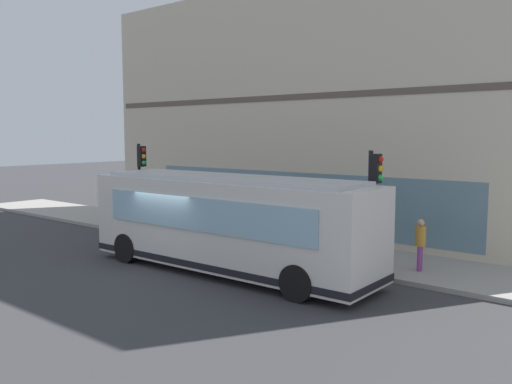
{
  "coord_description": "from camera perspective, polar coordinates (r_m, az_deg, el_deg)",
  "views": [
    {
      "loc": [
        -11.86,
        -12.79,
        4.36
      ],
      "look_at": [
        2.55,
        -1.11,
        2.36
      ],
      "focal_mm": 37.54,
      "sensor_mm": 36.0,
      "label": 1
    }
  ],
  "objects": [
    {
      "name": "traffic_light_down_block",
      "position": [
        24.13,
        -12.16,
        2.32
      ],
      "size": [
        0.32,
        0.49,
        3.8
      ],
      "color": "black",
      "rests_on": "sidewalk_curb"
    },
    {
      "name": "pedestrian_by_light_pole",
      "position": [
        17.34,
        17.11,
        -5.05
      ],
      "size": [
        0.32,
        0.32,
        1.61
      ],
      "color": "#8C3F8C",
      "rests_on": "sidewalk_curb"
    },
    {
      "name": "traffic_light_near_corner",
      "position": [
        16.91,
        12.44,
        0.53
      ],
      "size": [
        0.32,
        0.49,
        3.72
      ],
      "color": "black",
      "rests_on": "sidewalk_curb"
    },
    {
      "name": "pedestrian_near_building_entrance",
      "position": [
        21.39,
        -1.17,
        -2.43
      ],
      "size": [
        0.32,
        0.32,
        1.76
      ],
      "color": "silver",
      "rests_on": "sidewalk_curb"
    },
    {
      "name": "pedestrian_walking_along_curb",
      "position": [
        23.92,
        -5.66,
        -1.85
      ],
      "size": [
        0.32,
        0.32,
        1.56
      ],
      "color": "#B23338",
      "rests_on": "sidewalk_curb"
    },
    {
      "name": "ground",
      "position": [
        17.98,
        -7.97,
        -7.94
      ],
      "size": [
        120.0,
        120.0,
        0.0
      ],
      "primitive_type": "plane",
      "color": "#38383A"
    },
    {
      "name": "fire_hydrant",
      "position": [
        18.16,
        6.88,
        -6.12
      ],
      "size": [
        0.35,
        0.35,
        0.74
      ],
      "color": "yellow",
      "rests_on": "sidewalk_curb"
    },
    {
      "name": "building_corner",
      "position": [
        24.82,
        8.04,
        8.34
      ],
      "size": [
        6.2,
        22.29,
        10.69
      ],
      "color": "beige",
      "rests_on": "ground"
    },
    {
      "name": "city_bus_nearside",
      "position": [
        16.9,
        -3.04,
        -3.41
      ],
      "size": [
        2.72,
        10.08,
        3.07
      ],
      "color": "silver",
      "rests_on": "ground"
    },
    {
      "name": "sidewalk_curb",
      "position": [
        21.17,
        0.91,
        -5.52
      ],
      "size": [
        3.71,
        40.0,
        0.15
      ],
      "primitive_type": "cube",
      "color": "#9E9991",
      "rests_on": "ground"
    },
    {
      "name": "pedestrian_near_hydrant",
      "position": [
        23.12,
        -7.35,
        -1.97
      ],
      "size": [
        0.32,
        0.32,
        1.67
      ],
      "color": "black",
      "rests_on": "sidewalk_curb"
    }
  ]
}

